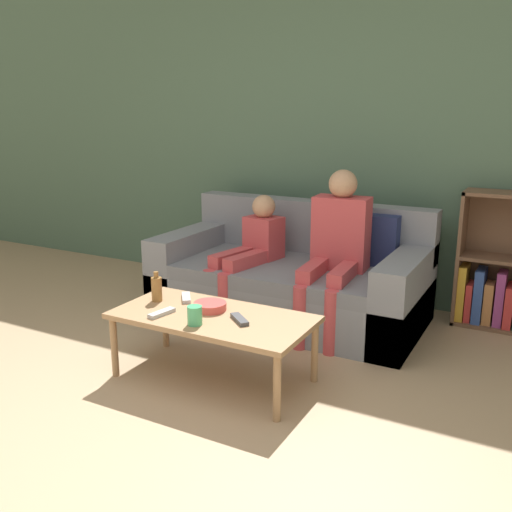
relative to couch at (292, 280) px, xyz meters
The scene contains 13 objects.
ground_plane 2.24m from the couch, 86.47° to the right, with size 22.00×22.00×0.00m, color tan.
wall_back 1.23m from the couch, 78.37° to the left, with size 12.00×0.06×2.60m.
couch is the anchor object (origin of this frame).
bookshelf 1.48m from the couch, 20.16° to the left, with size 0.67×0.28×0.95m.
coffee_table 1.14m from the couch, 88.36° to the right, with size 1.12×0.56×0.39m.
person_adult 0.52m from the couch, 14.46° to the right, with size 0.39×0.68×1.10m.
person_child 0.39m from the couch, 151.72° to the right, with size 0.36×0.69×0.89m.
cup_near 1.32m from the couch, 88.74° to the right, with size 0.08×0.08×0.10m.
tv_remote_0 1.18m from the couch, 79.50° to the right, with size 0.16×0.15×0.02m.
tv_remote_1 1.30m from the couch, 99.67° to the right, with size 0.08×0.18×0.02m.
tv_remote_2 1.03m from the couch, 104.06° to the right, with size 0.14×0.16×0.02m.
snack_bowl 1.09m from the couch, 91.15° to the right, with size 0.19×0.19×0.05m.
bottle 1.18m from the couch, 109.38° to the right, with size 0.06×0.06×0.18m.
Camera 1 is at (1.52, -1.43, 1.51)m, focal length 40.00 mm.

